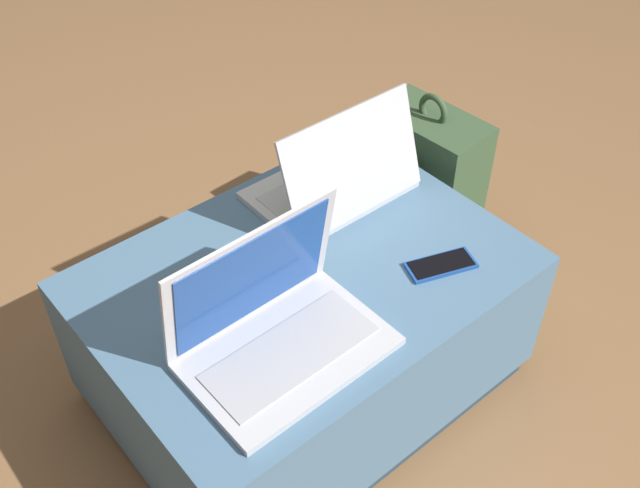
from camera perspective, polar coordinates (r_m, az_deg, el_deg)
The scene contains 6 objects.
ground_plane at distance 1.86m, azimuth -1.09°, elevation -10.47°, with size 14.00×14.00×0.00m, color olive.
ottoman at distance 1.71m, azimuth -1.18°, elevation -6.56°, with size 0.89×0.65×0.38m.
laptop_near at distance 1.39m, azimuth -3.37°, elevation -6.32°, with size 0.38×0.25×0.26m.
laptop_far at distance 1.72m, azimuth 1.27°, elevation 4.88°, with size 0.36×0.25×0.24m.
cell_phone at distance 1.59m, azimuth 9.20°, elevation -1.58°, with size 0.16×0.11×0.01m.
backpack at distance 2.08m, azimuth 8.10°, elevation 4.35°, with size 0.23×0.31×0.51m.
Camera 1 is at (-0.69, -0.88, 1.48)m, focal length 42.00 mm.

